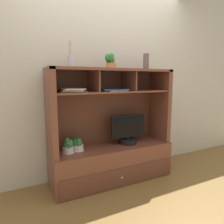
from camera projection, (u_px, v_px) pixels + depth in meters
floor_plane at (112, 179)px, 2.71m from camera, size 6.00×6.00×0.02m
back_wall at (103, 71)px, 2.74m from camera, size 6.00×0.02×2.80m
media_console at (112, 148)px, 2.66m from camera, size 1.56×0.53×1.42m
tv_monitor at (128, 132)px, 2.71m from camera, size 0.49×0.22×0.39m
potted_orchid at (78, 145)px, 2.44m from camera, size 0.13×0.13×0.16m
potted_fern at (68, 147)px, 2.38m from camera, size 0.15×0.15×0.17m
magazine_stack_left at (113, 90)px, 2.49m from camera, size 0.33×0.30×0.03m
magazine_stack_centre at (72, 90)px, 2.30m from camera, size 0.31×0.29×0.04m
diffuser_bottle at (70, 61)px, 2.27m from camera, size 0.07×0.07×0.29m
potted_succulent at (111, 62)px, 2.50m from camera, size 0.15×0.15×0.19m
ceramic_vase at (146, 62)px, 2.71m from camera, size 0.08×0.08×0.21m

